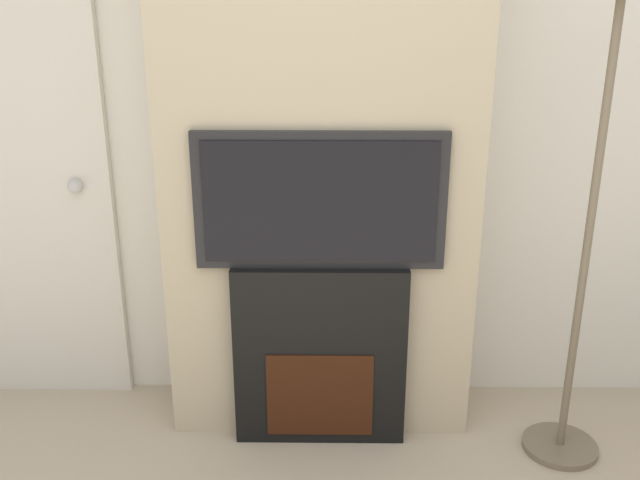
% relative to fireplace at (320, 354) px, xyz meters
% --- Properties ---
extents(wall_back, '(6.00, 0.06, 2.70)m').
position_rel_fireplace_xyz_m(wall_back, '(0.00, 0.39, 0.99)').
color(wall_back, silver).
rests_on(wall_back, ground_plane).
extents(chimney_breast, '(1.19, 0.36, 2.70)m').
position_rel_fireplace_xyz_m(chimney_breast, '(0.00, 0.18, 0.99)').
color(chimney_breast, '#BCAD8E').
rests_on(chimney_breast, ground_plane).
extents(fireplace, '(0.66, 0.15, 0.73)m').
position_rel_fireplace_xyz_m(fireplace, '(0.00, 0.00, 0.00)').
color(fireplace, black).
rests_on(fireplace, ground_plane).
extents(television, '(0.91, 0.07, 0.51)m').
position_rel_fireplace_xyz_m(television, '(0.00, -0.00, 0.62)').
color(television, black).
rests_on(television, fireplace).
extents(floor_lamp, '(0.29, 0.29, 1.79)m').
position_rel_fireplace_xyz_m(floor_lamp, '(0.95, -0.09, 0.77)').
color(floor_lamp, '#726651').
rests_on(floor_lamp, ground_plane).
extents(entry_door, '(0.90, 0.09, 1.99)m').
position_rel_fireplace_xyz_m(entry_door, '(-1.30, 0.33, 0.63)').
color(entry_door, silver).
rests_on(entry_door, ground_plane).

